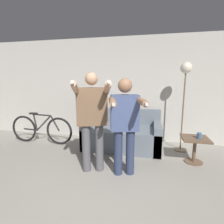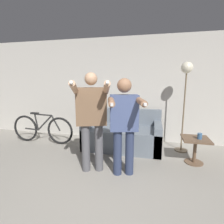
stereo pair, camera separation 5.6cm
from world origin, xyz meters
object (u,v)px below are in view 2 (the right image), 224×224
(floor_lamp, at_px, (186,80))
(bicycle, at_px, (42,129))
(side_table, at_px, (195,145))
(person_left, at_px, (92,115))
(cat, at_px, (129,106))
(cup, at_px, (200,136))
(couch, at_px, (123,135))
(person_right, at_px, (124,121))

(floor_lamp, distance_m, bicycle, 3.52)
(floor_lamp, bearing_deg, side_table, -75.03)
(person_left, xyz_separation_m, floor_lamp, (1.62, 1.28, 0.56))
(floor_lamp, height_order, side_table, floor_lamp)
(cat, height_order, side_table, cat)
(floor_lamp, xyz_separation_m, cup, (0.21, -0.60, -1.00))
(cup, xyz_separation_m, bicycle, (-3.51, 0.35, -0.19))
(cup, bearing_deg, couch, 161.08)
(side_table, xyz_separation_m, cup, (0.05, -0.03, 0.19))
(floor_lamp, relative_size, cup, 17.63)
(person_right, relative_size, bicycle, 0.96)
(cat, xyz_separation_m, side_table, (1.37, -0.86, -0.57))
(cup, bearing_deg, side_table, 153.35)
(couch, relative_size, person_left, 1.03)
(cat, relative_size, side_table, 0.98)
(person_left, relative_size, cat, 3.52)
(couch, distance_m, cup, 1.61)
(couch, height_order, person_left, person_left)
(person_right, bearing_deg, bicycle, 139.84)
(person_left, xyz_separation_m, bicycle, (-1.68, 1.03, -0.63))
(bicycle, bearing_deg, person_left, -31.45)
(couch, bearing_deg, person_right, -79.69)
(couch, relative_size, side_table, 3.54)
(couch, distance_m, cat, 0.74)
(couch, height_order, cat, cat)
(person_left, distance_m, person_right, 0.54)
(cup, distance_m, bicycle, 3.53)
(bicycle, bearing_deg, floor_lamp, 4.31)
(couch, bearing_deg, person_left, -104.95)
(person_right, relative_size, side_table, 3.24)
(cup, bearing_deg, bicycle, 174.36)
(floor_lamp, bearing_deg, person_left, -141.70)
(cat, bearing_deg, person_left, -104.41)
(couch, height_order, person_right, person_right)
(cup, bearing_deg, person_right, -151.93)
(floor_lamp, distance_m, cup, 1.18)
(couch, distance_m, person_left, 1.42)
(bicycle, bearing_deg, side_table, -5.28)
(person_left, bearing_deg, cup, 2.53)
(person_right, relative_size, cup, 14.50)
(person_right, height_order, bicycle, person_right)
(side_table, distance_m, cup, 0.20)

